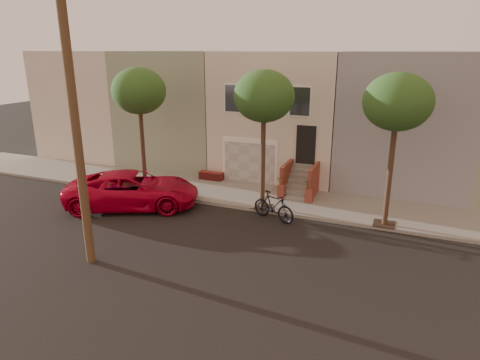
% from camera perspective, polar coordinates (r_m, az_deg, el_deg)
% --- Properties ---
extents(ground, '(90.00, 90.00, 0.00)m').
position_cam_1_polar(ground, '(17.04, -4.57, -7.97)').
color(ground, black).
rests_on(ground, ground).
extents(sidewalk, '(40.00, 3.70, 0.15)m').
position_cam_1_polar(sidewalk, '(21.56, 1.76, -2.17)').
color(sidewalk, gray).
rests_on(sidewalk, ground).
extents(house_row, '(33.10, 11.70, 7.00)m').
position_cam_1_polar(house_row, '(26.13, 6.35, 9.26)').
color(house_row, beige).
rests_on(house_row, sidewalk).
extents(tree_left, '(2.70, 2.57, 6.30)m').
position_cam_1_polar(tree_left, '(21.71, -13.54, 11.55)').
color(tree_left, '#2D2116').
rests_on(tree_left, sidewalk).
extents(tree_mid, '(2.70, 2.57, 6.30)m').
position_cam_1_polar(tree_mid, '(18.73, 3.26, 11.14)').
color(tree_mid, '#2D2116').
rests_on(tree_mid, sidewalk).
extents(tree_right, '(2.70, 2.57, 6.30)m').
position_cam_1_polar(tree_right, '(17.75, 20.56, 9.75)').
color(tree_right, '#2D2116').
rests_on(tree_right, sidewalk).
extents(utility_pole, '(23.60, 1.22, 10.00)m').
position_cam_1_polar(utility_pole, '(10.77, 26.95, 4.32)').
color(utility_pole, '#4B3823').
rests_on(utility_pole, ground).
extents(pickup_truck, '(6.82, 5.15, 1.72)m').
position_cam_1_polar(pickup_truck, '(20.67, -14.31, -1.28)').
color(pickup_truck, '#B90325').
rests_on(pickup_truck, ground).
extents(motorcycle, '(2.24, 1.31, 1.30)m').
position_cam_1_polar(motorcycle, '(18.61, 4.56, -3.55)').
color(motorcycle, black).
rests_on(motorcycle, ground).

